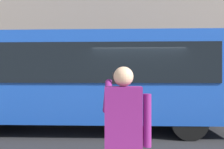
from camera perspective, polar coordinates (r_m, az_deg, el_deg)
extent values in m
plane|color=#232326|center=(7.22, 6.20, -14.26)|extent=(60.00, 60.00, 0.00)
cube|color=gray|center=(14.43, 4.16, 16.92)|extent=(28.00, 0.80, 12.00)
cube|color=navy|center=(13.83, 18.96, 4.98)|extent=(4.40, 1.10, 0.24)
cube|color=#1947AD|center=(7.37, -6.76, -0.62)|extent=(9.00, 2.50, 2.60)
cube|color=black|center=(6.13, -8.57, 3.04)|extent=(7.60, 0.06, 1.10)
cylinder|color=black|center=(9.43, -24.18, -7.82)|extent=(1.00, 0.28, 1.00)
cylinder|color=black|center=(8.68, 14.66, -8.50)|extent=(1.00, 0.28, 1.00)
cylinder|color=black|center=(6.58, 18.92, -11.18)|extent=(1.00, 0.28, 1.00)
cube|color=#6B1960|center=(2.52, 2.91, -10.59)|extent=(0.40, 0.24, 0.66)
sphere|color=#D8A884|center=(2.48, 2.91, -0.52)|extent=(0.22, 0.22, 0.22)
cylinder|color=#6B1960|center=(2.54, 8.90, -11.40)|extent=(0.09, 0.09, 0.58)
cylinder|color=#6B1960|center=(2.65, -1.05, -5.26)|extent=(0.09, 0.48, 0.37)
cube|color=black|center=(2.78, 0.76, -0.90)|extent=(0.07, 0.01, 0.14)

